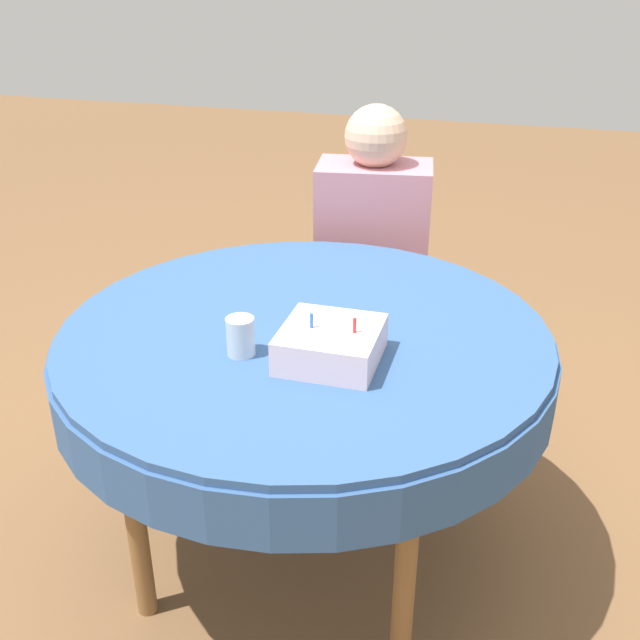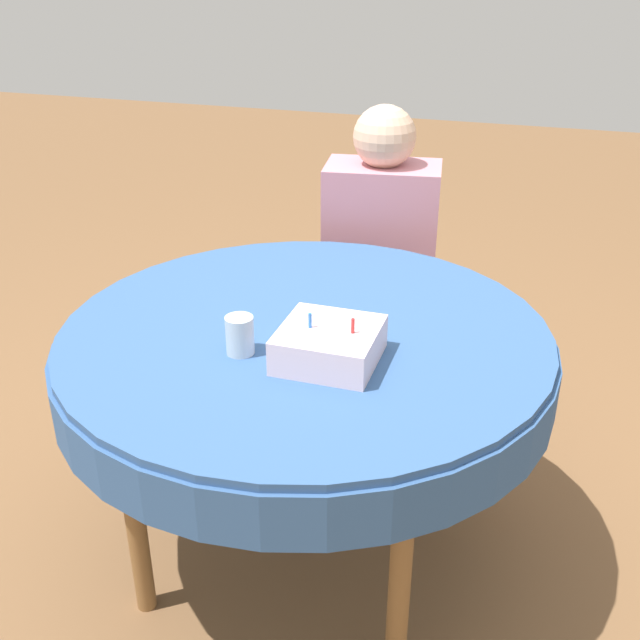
{
  "view_description": "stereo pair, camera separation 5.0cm",
  "coord_description": "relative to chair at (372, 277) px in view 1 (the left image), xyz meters",
  "views": [
    {
      "loc": [
        0.49,
        -1.56,
        1.55
      ],
      "look_at": [
        0.05,
        -0.04,
        0.76
      ],
      "focal_mm": 42.0,
      "sensor_mm": 36.0,
      "label": 1
    },
    {
      "loc": [
        0.54,
        -1.55,
        1.55
      ],
      "look_at": [
        0.05,
        -0.04,
        0.76
      ],
      "focal_mm": 42.0,
      "sensor_mm": 36.0,
      "label": 2
    }
  ],
  "objects": [
    {
      "name": "ground_plane",
      "position": [
        0.02,
        -0.92,
        -0.46
      ],
      "size": [
        12.0,
        12.0,
        0.0
      ],
      "primitive_type": "plane",
      "color": "brown"
    },
    {
      "name": "dining_table",
      "position": [
        0.02,
        -0.92,
        0.16
      ],
      "size": [
        1.23,
        1.23,
        0.71
      ],
      "color": "#335689",
      "rests_on": "ground_plane"
    },
    {
      "name": "chair",
      "position": [
        0.0,
        0.0,
        0.0
      ],
      "size": [
        0.48,
        0.48,
        0.87
      ],
      "rotation": [
        0.0,
        0.0,
        0.15
      ],
      "color": "brown",
      "rests_on": "ground_plane"
    },
    {
      "name": "person",
      "position": [
        0.01,
        -0.09,
        0.2
      ],
      "size": [
        0.41,
        0.37,
        1.1
      ],
      "rotation": [
        0.0,
        0.0,
        0.15
      ],
      "color": "#DBB293",
      "rests_on": "ground_plane"
    },
    {
      "name": "birthday_cake",
      "position": [
        0.13,
        -1.05,
        0.29
      ],
      "size": [
        0.22,
        0.22,
        0.12
      ],
      "color": "silver",
      "rests_on": "dining_table"
    },
    {
      "name": "drinking_glass",
      "position": [
        -0.08,
        -1.08,
        0.29
      ],
      "size": [
        0.07,
        0.07,
        0.09
      ],
      "color": "silver",
      "rests_on": "dining_table"
    }
  ]
}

